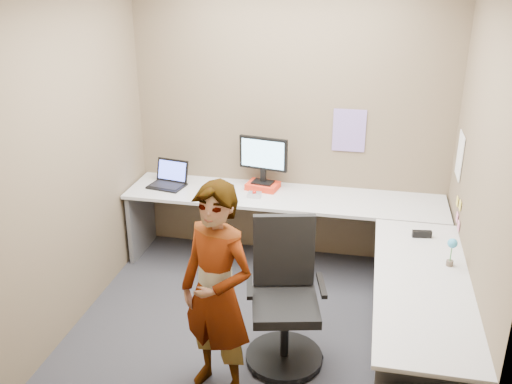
% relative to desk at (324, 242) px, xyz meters
% --- Properties ---
extents(ground, '(3.00, 3.00, 0.00)m').
position_rel_desk_xyz_m(ground, '(-0.44, -0.39, -0.59)').
color(ground, '#27272C').
rests_on(ground, ground).
extents(wall_back, '(3.00, 0.00, 3.00)m').
position_rel_desk_xyz_m(wall_back, '(-0.44, 0.91, 0.76)').
color(wall_back, brown).
rests_on(wall_back, ground).
extents(wall_right, '(0.00, 2.70, 2.70)m').
position_rel_desk_xyz_m(wall_right, '(1.06, -0.39, 0.76)').
color(wall_right, brown).
rests_on(wall_right, ground).
extents(wall_left, '(0.00, 2.70, 2.70)m').
position_rel_desk_xyz_m(wall_left, '(-1.94, -0.39, 0.76)').
color(wall_left, brown).
rests_on(wall_left, ground).
extents(desk, '(2.98, 2.58, 0.73)m').
position_rel_desk_xyz_m(desk, '(0.00, 0.00, 0.00)').
color(desk, '#BDBDBD').
rests_on(desk, ground).
extents(paper_ream, '(0.33, 0.26, 0.06)m').
position_rel_desk_xyz_m(paper_ream, '(-0.66, 0.72, 0.17)').
color(paper_ream, red).
rests_on(paper_ream, desk).
extents(monitor, '(0.47, 0.17, 0.45)m').
position_rel_desk_xyz_m(monitor, '(-0.66, 0.73, 0.46)').
color(monitor, black).
rests_on(monitor, paper_ream).
extents(laptop, '(0.38, 0.33, 0.24)m').
position_rel_desk_xyz_m(laptop, '(-1.57, 0.62, 0.20)').
color(laptop, black).
rests_on(laptop, desk).
extents(trackball_mouse, '(0.12, 0.08, 0.07)m').
position_rel_desk_xyz_m(trackball_mouse, '(-0.70, 0.49, 0.17)').
color(trackball_mouse, '#B7B7BC').
rests_on(trackball_mouse, desk).
extents(origami, '(0.10, 0.10, 0.06)m').
position_rel_desk_xyz_m(origami, '(-0.90, 0.39, 0.17)').
color(origami, white).
rests_on(origami, desk).
extents(stapler, '(0.15, 0.06, 0.05)m').
position_rel_desk_xyz_m(stapler, '(0.77, -0.03, 0.17)').
color(stapler, black).
rests_on(stapler, desk).
extents(flower, '(0.07, 0.07, 0.22)m').
position_rel_desk_xyz_m(flower, '(0.94, -0.45, 0.28)').
color(flower, brown).
rests_on(flower, desk).
extents(calendar_purple, '(0.30, 0.01, 0.40)m').
position_rel_desk_xyz_m(calendar_purple, '(0.11, 0.90, 0.71)').
color(calendar_purple, '#846BB7').
rests_on(calendar_purple, wall_back).
extents(calendar_white, '(0.01, 0.28, 0.38)m').
position_rel_desk_xyz_m(calendar_white, '(1.05, 0.51, 0.66)').
color(calendar_white, white).
rests_on(calendar_white, wall_right).
extents(sticky_note_a, '(0.01, 0.07, 0.07)m').
position_rel_desk_xyz_m(sticky_note_a, '(1.05, 0.16, 0.36)').
color(sticky_note_a, '#F2E059').
rests_on(sticky_note_a, wall_right).
extents(sticky_note_b, '(0.01, 0.07, 0.07)m').
position_rel_desk_xyz_m(sticky_note_b, '(1.05, 0.21, 0.23)').
color(sticky_note_b, pink).
rests_on(sticky_note_b, wall_right).
extents(sticky_note_c, '(0.01, 0.07, 0.07)m').
position_rel_desk_xyz_m(sticky_note_c, '(1.05, 0.09, 0.21)').
color(sticky_note_c, pink).
rests_on(sticky_note_c, wall_right).
extents(sticky_note_d, '(0.01, 0.07, 0.07)m').
position_rel_desk_xyz_m(sticky_note_d, '(1.05, 0.31, 0.33)').
color(sticky_note_d, '#F2E059').
rests_on(sticky_note_d, wall_right).
extents(office_chair, '(0.60, 0.58, 1.07)m').
position_rel_desk_xyz_m(office_chair, '(-0.20, -0.77, -0.15)').
color(office_chair, black).
rests_on(office_chair, ground).
extents(person, '(0.66, 0.56, 1.53)m').
position_rel_desk_xyz_m(person, '(-0.59, -1.20, 0.18)').
color(person, '#999399').
rests_on(person, ground).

